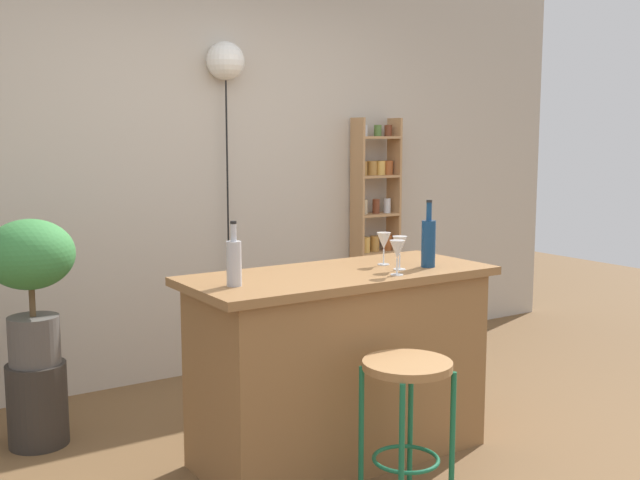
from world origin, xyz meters
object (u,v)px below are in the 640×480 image
Objects in this scene: bar_stool at (407,396)px; pendant_globe_light at (226,64)px; spice_shelf at (376,233)px; bottle_soda_blue at (234,262)px; wine_glass_center at (397,250)px; wine_glass_left at (384,242)px; wine_glass_right at (400,246)px; bottle_olive_oil at (428,242)px; plant_stool at (38,404)px; potted_plant at (31,272)px.

bar_stool is 2.63m from pendant_globe_light.
spice_shelf is 2.48m from bottle_soda_blue.
bottle_soda_blue is 0.78m from wine_glass_center.
bar_stool is at bearing -122.27° from wine_glass_center.
bottle_soda_blue is 0.13× the size of pendant_globe_light.
bar_stool is at bearing -124.16° from spice_shelf.
pendant_globe_light is at bearing 94.72° from wine_glass_left.
bottle_soda_blue is 1.73× the size of wine_glass_right.
bar_stool is 0.87m from bottle_olive_oil.
pendant_globe_light is (-0.27, 1.67, 0.97)m from bottle_olive_oil.
plant_stool is 1.42m from bottle_soda_blue.
bottle_soda_blue is at bearing 134.46° from bar_stool.
pendant_globe_light is (-1.18, 0.04, 1.17)m from spice_shelf.
spice_shelf is 1.66m from pendant_globe_light.
plant_stool is (-1.16, 1.52, -0.27)m from bar_stool.
plant_stool is at bearing -167.80° from spice_shelf.
pendant_globe_light is (-0.12, 1.50, 0.98)m from wine_glass_left.
wine_glass_center is 1.00× the size of wine_glass_right.
spice_shelf is at bearing 54.00° from wine_glass_left.
bottle_soda_blue is 0.85× the size of bottle_olive_oil.
bar_stool is at bearing -119.49° from wine_glass_left.
wine_glass_left and wine_glass_center have the same top height.
plant_stool is at bearing 122.61° from bottle_soda_blue.
bottle_olive_oil is at bearing -5.32° from wine_glass_right.
pendant_globe_light is (-0.10, 1.65, 0.98)m from wine_glass_right.
spice_shelf is 0.78× the size of pendant_globe_light.
spice_shelf is at bearing 55.84° from bar_stool.
bottle_olive_oil is (-0.91, -1.63, 0.20)m from spice_shelf.
bottle_soda_blue is 1.73× the size of wine_glass_center.
wine_glass_center is at bearing -133.59° from wine_glass_right.
bottle_olive_oil is at bearing 42.08° from bar_stool.
potted_plant is at bearing 122.61° from bottle_soda_blue.
bottle_soda_blue is (0.63, -0.98, 0.13)m from potted_plant.
bottle_soda_blue is 1.73× the size of wine_glass_left.
bar_stool is 0.93m from bottle_soda_blue.
wine_glass_center is at bearing -40.13° from plant_stool.
wine_glass_right is at bearing -86.49° from pendant_globe_light.
bottle_soda_blue is 0.86m from wine_glass_right.
potted_plant is (0.00, 0.00, 0.68)m from plant_stool.
bottle_olive_oil is 1.95m from pendant_globe_light.
bottle_olive_oil is at bearing -33.03° from potted_plant.
bottle_soda_blue reaches higher than potted_plant.
wine_glass_right is (0.86, -0.08, 0.01)m from bottle_soda_blue.
wine_glass_right is at bearing -123.86° from spice_shelf.
wine_glass_left is at bearing 5.08° from bottle_soda_blue.
bottle_soda_blue is at bearing -115.53° from pendant_globe_light.
bottle_olive_oil is (1.65, -1.07, 0.83)m from plant_stool.
wine_glass_left is at bearing 81.76° from wine_glass_right.
bar_stool is 2.23× the size of bottle_soda_blue.
plant_stool is (-2.57, -0.56, -0.64)m from spice_shelf.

